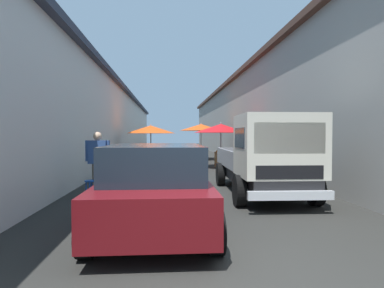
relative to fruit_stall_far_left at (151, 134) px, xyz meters
name	(u,v)px	position (x,y,z in m)	size (l,w,h in m)	color
ground	(183,166)	(-1.21, -1.71, -1.69)	(90.00, 90.00, 0.00)	#282826
building_left_whitewash	(58,123)	(1.04, 5.34, 0.63)	(49.80, 7.50, 4.63)	silver
building_right_concrete	(296,117)	(1.04, -8.76, 1.03)	(49.80, 7.50, 5.44)	gray
fruit_stall_far_left	(151,134)	(0.00, 0.00, 0.00)	(2.74, 2.74, 2.23)	#9E9EA3
fruit_stall_far_right	(221,132)	(-2.41, -3.54, 0.06)	(2.64, 2.64, 2.23)	#9E9EA3
fruit_stall_near_right	(201,130)	(2.77, -3.11, 0.27)	(2.81, 2.81, 2.40)	#9E9EA3
hatchback_car	(156,186)	(-12.47, -0.70, -0.96)	(3.92, 1.94, 1.45)	#600F14
delivery_truck	(269,158)	(-10.27, -3.42, -0.65)	(4.96, 2.07, 2.08)	black
vendor_by_crates	(98,158)	(-9.17, 0.98, -0.70)	(0.24, 0.67, 1.70)	#665B4C
parked_scooter	(125,169)	(-6.99, 0.51, -1.24)	(1.69, 0.36, 1.14)	black
plastic_stool	(91,185)	(-9.52, 1.09, -1.37)	(0.30, 0.30, 0.43)	#194CB2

